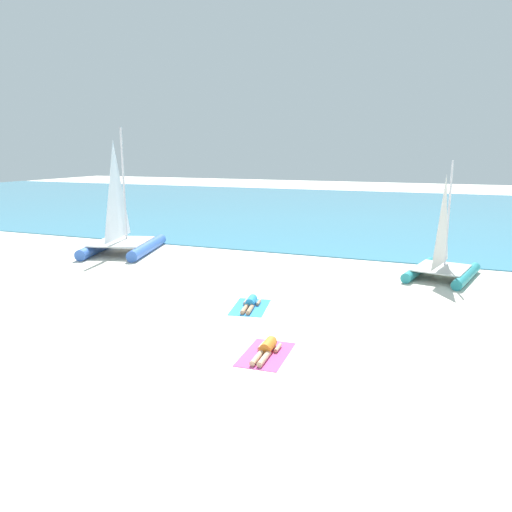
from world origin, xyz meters
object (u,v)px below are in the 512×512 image
(sailboat_teal, at_px, (442,261))
(towel_right, at_px, (266,354))
(sunbather_left, at_px, (250,303))
(towel_left, at_px, (250,307))
(sunbather_right, at_px, (267,349))
(sailboat_blue, at_px, (122,235))

(sailboat_teal, bearing_deg, towel_right, -99.68)
(sunbather_left, xyz_separation_m, towel_right, (1.87, -3.51, -0.13))
(sailboat_teal, xyz_separation_m, towel_left, (-5.70, -6.44, -0.69))
(towel_left, relative_size, sunbather_right, 1.21)
(towel_left, xyz_separation_m, sunbather_left, (-0.01, 0.07, 0.13))
(sailboat_blue, distance_m, towel_right, 14.68)
(sailboat_blue, relative_size, sailboat_teal, 1.32)
(sunbather_left, height_order, sunbather_right, same)
(sunbather_right, bearing_deg, towel_left, 115.11)
(sunbather_right, bearing_deg, sailboat_teal, 64.93)
(sunbather_right, bearing_deg, sunbather_left, 114.81)
(towel_left, height_order, towel_right, same)
(towel_left, bearing_deg, sunbather_right, -61.24)
(towel_right, bearing_deg, sailboat_blue, 140.22)
(sailboat_teal, xyz_separation_m, sunbather_left, (-5.71, -6.37, -0.57))
(sailboat_blue, bearing_deg, towel_left, -48.11)
(sailboat_blue, relative_size, towel_right, 3.25)
(sunbather_left, bearing_deg, towel_left, -90.00)
(sailboat_blue, height_order, towel_left, sailboat_blue)
(towel_left, distance_m, sunbather_right, 3.85)
(sailboat_blue, bearing_deg, towel_right, -55.64)
(towel_right, bearing_deg, sunbather_right, 93.65)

